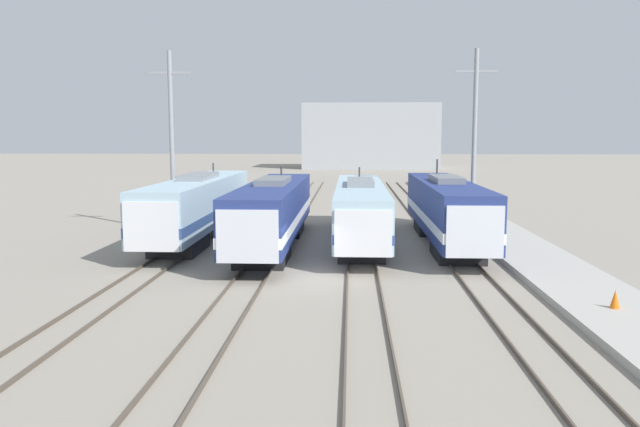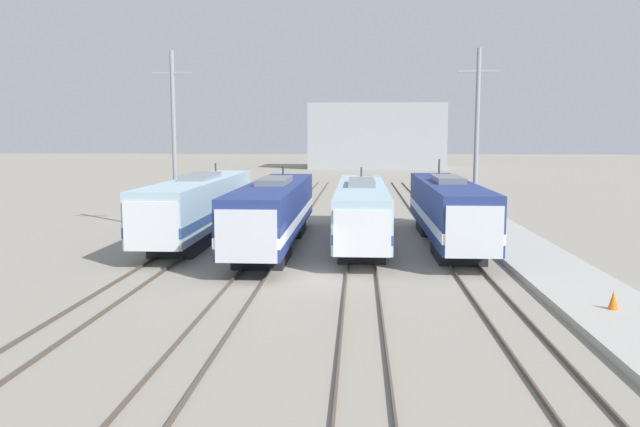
{
  "view_description": "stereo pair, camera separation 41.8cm",
  "coord_description": "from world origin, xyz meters",
  "px_view_note": "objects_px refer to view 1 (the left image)",
  "views": [
    {
      "loc": [
        2.0,
        -28.37,
        6.63
      ],
      "look_at": [
        0.39,
        4.18,
        2.55
      ],
      "focal_mm": 35.0,
      "sensor_mm": 36.0,
      "label": 1
    },
    {
      "loc": [
        2.42,
        -28.35,
        6.63
      ],
      "look_at": [
        0.39,
        4.18,
        2.55
      ],
      "focal_mm": 35.0,
      "sensor_mm": 36.0,
      "label": 2
    }
  ],
  "objects_px": {
    "traffic_cone": "(615,299)",
    "catenary_tower_right": "(474,139)",
    "locomotive_center_right": "(360,210)",
    "locomotive_far_left": "(197,206)",
    "locomotive_far_right": "(446,210)",
    "locomotive_center_left": "(273,212)",
    "catenary_tower_left": "(172,139)"
  },
  "relations": [
    {
      "from": "locomotive_far_left",
      "to": "locomotive_far_right",
      "type": "xyz_separation_m",
      "value": [
        15.57,
        -1.44,
        -0.01
      ]
    },
    {
      "from": "locomotive_far_left",
      "to": "locomotive_far_right",
      "type": "distance_m",
      "value": 15.64
    },
    {
      "from": "locomotive_center_right",
      "to": "locomotive_far_left",
      "type": "bearing_deg",
      "value": 176.13
    },
    {
      "from": "locomotive_far_right",
      "to": "catenary_tower_right",
      "type": "bearing_deg",
      "value": 61.81
    },
    {
      "from": "locomotive_far_left",
      "to": "locomotive_center_left",
      "type": "height_order",
      "value": "locomotive_far_left"
    },
    {
      "from": "locomotive_far_left",
      "to": "catenary_tower_left",
      "type": "xyz_separation_m",
      "value": [
        -2.42,
        3.06,
        4.26
      ]
    },
    {
      "from": "locomotive_far_right",
      "to": "catenary_tower_right",
      "type": "relative_size",
      "value": 1.5
    },
    {
      "from": "locomotive_far_right",
      "to": "locomotive_far_left",
      "type": "bearing_deg",
      "value": 174.73
    },
    {
      "from": "catenary_tower_left",
      "to": "traffic_cone",
      "type": "height_order",
      "value": "catenary_tower_left"
    },
    {
      "from": "catenary_tower_right",
      "to": "traffic_cone",
      "type": "height_order",
      "value": "catenary_tower_right"
    },
    {
      "from": "locomotive_center_left",
      "to": "traffic_cone",
      "type": "distance_m",
      "value": 19.76
    },
    {
      "from": "locomotive_far_right",
      "to": "traffic_cone",
      "type": "xyz_separation_m",
      "value": [
        3.98,
        -14.79,
        -1.51
      ]
    },
    {
      "from": "locomotive_center_right",
      "to": "catenary_tower_right",
      "type": "relative_size",
      "value": 1.62
    },
    {
      "from": "locomotive_center_left",
      "to": "locomotive_far_left",
      "type": "bearing_deg",
      "value": 152.24
    },
    {
      "from": "locomotive_center_left",
      "to": "locomotive_center_right",
      "type": "relative_size",
      "value": 0.97
    },
    {
      "from": "locomotive_far_right",
      "to": "catenary_tower_left",
      "type": "distance_m",
      "value": 19.04
    },
    {
      "from": "locomotive_center_left",
      "to": "locomotive_far_right",
      "type": "distance_m",
      "value": 10.46
    },
    {
      "from": "locomotive_far_left",
      "to": "locomotive_center_right",
      "type": "distance_m",
      "value": 10.41
    },
    {
      "from": "locomotive_far_left",
      "to": "traffic_cone",
      "type": "relative_size",
      "value": 28.44
    },
    {
      "from": "locomotive_center_left",
      "to": "catenary_tower_right",
      "type": "height_order",
      "value": "catenary_tower_right"
    },
    {
      "from": "catenary_tower_right",
      "to": "traffic_cone",
      "type": "relative_size",
      "value": 17.69
    },
    {
      "from": "locomotive_center_left",
      "to": "locomotive_center_right",
      "type": "height_order",
      "value": "locomotive_center_left"
    },
    {
      "from": "traffic_cone",
      "to": "catenary_tower_right",
      "type": "bearing_deg",
      "value": 94.64
    },
    {
      "from": "locomotive_far_right",
      "to": "catenary_tower_right",
      "type": "height_order",
      "value": "catenary_tower_right"
    },
    {
      "from": "locomotive_center_right",
      "to": "locomotive_far_right",
      "type": "xyz_separation_m",
      "value": [
        5.19,
        -0.73,
        0.13
      ]
    },
    {
      "from": "locomotive_far_right",
      "to": "catenary_tower_right",
      "type": "xyz_separation_m",
      "value": [
        2.41,
        4.5,
        4.27
      ]
    },
    {
      "from": "locomotive_center_left",
      "to": "traffic_cone",
      "type": "xyz_separation_m",
      "value": [
        14.36,
        -13.5,
        -1.48
      ]
    },
    {
      "from": "locomotive_center_right",
      "to": "catenary_tower_left",
      "type": "height_order",
      "value": "catenary_tower_left"
    },
    {
      "from": "locomotive_center_right",
      "to": "catenary_tower_left",
      "type": "distance_m",
      "value": 14.05
    },
    {
      "from": "locomotive_center_left",
      "to": "catenary_tower_right",
      "type": "xyz_separation_m",
      "value": [
        12.79,
        5.79,
        4.29
      ]
    },
    {
      "from": "locomotive_far_right",
      "to": "locomotive_center_left",
      "type": "bearing_deg",
      "value": -172.89
    },
    {
      "from": "locomotive_far_left",
      "to": "traffic_cone",
      "type": "xyz_separation_m",
      "value": [
        19.55,
        -16.23,
        -1.52
      ]
    }
  ]
}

